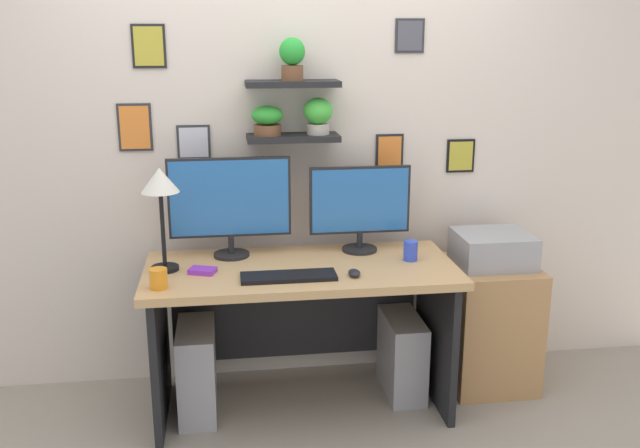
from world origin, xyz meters
The scene contains 15 objects.
ground_plane centered at (0.00, 0.00, 0.00)m, with size 8.00×8.00×0.00m, color gray.
back_wall_assembly centered at (0.00, 0.44, 1.36)m, with size 4.40×0.24×2.70m.
desk centered at (0.00, 0.05, 0.54)m, with size 1.50×0.68×0.75m.
monitor_left centered at (-0.33, 0.22, 1.03)m, with size 0.61×0.18×0.50m.
monitor_right centered at (0.33, 0.22, 0.99)m, with size 0.52×0.18×0.44m.
keyboard centered at (-0.08, -0.16, 0.76)m, with size 0.44×0.14×0.02m, color black.
computer_mouse centered at (0.23, -0.17, 0.77)m, with size 0.06×0.09×0.03m, color black.
desk_lamp centered at (-0.65, 0.04, 1.14)m, with size 0.18×0.18×0.49m.
coffee_mug centered at (-0.66, -0.21, 0.80)m, with size 0.08×0.08×0.09m, color orange.
pen_cup centered at (0.55, 0.02, 0.80)m, with size 0.07×0.07×0.10m, color blue.
scissors_tray centered at (-0.47, -0.03, 0.76)m, with size 0.12×0.08×0.02m, color purple.
drawer_cabinet centered at (1.02, 0.14, 0.33)m, with size 0.44×0.50×0.67m, color tan.
printer centered at (1.02, 0.14, 0.75)m, with size 0.38×0.34×0.17m, color #9E9EA3.
computer_tower_left centered at (-0.52, 0.01, 0.23)m, with size 0.18×0.40×0.46m, color #99999E.
computer_tower_right centered at (0.54, 0.08, 0.21)m, with size 0.18×0.40×0.42m, color #99999E.
Camera 1 is at (-0.35, -3.19, 1.85)m, focal length 39.39 mm.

